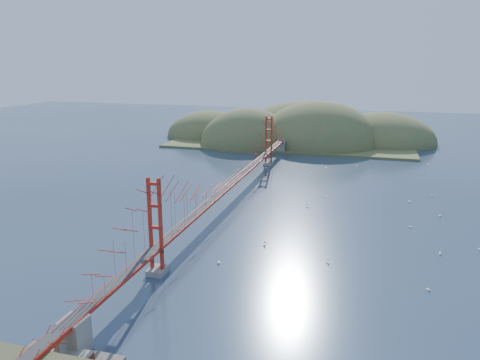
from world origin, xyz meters
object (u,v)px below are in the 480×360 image
(sailboat_0, at_px, (265,244))
(sailboat_1, at_px, (325,196))
(bridge, at_px, (232,162))
(sailboat_2, at_px, (410,226))
(fort, at_px, (67,360))

(sailboat_0, distance_m, sailboat_1, 26.00)
(bridge, xyz_separation_m, sailboat_0, (10.24, -18.33, -6.85))
(sailboat_2, relative_size, sailboat_1, 1.02)
(fort, bearing_deg, sailboat_0, 71.64)
(fort, xyz_separation_m, sailboat_2, (29.31, 42.46, -0.52))
(sailboat_0, height_order, sailboat_2, sailboat_0)
(sailboat_2, distance_m, sailboat_1, 18.87)
(bridge, bearing_deg, fort, -89.52)
(bridge, xyz_separation_m, sailboat_1, (15.68, 7.10, -6.86))
(bridge, relative_size, sailboat_1, 145.74)
(bridge, relative_size, sailboat_0, 130.04)
(sailboat_0, height_order, sailboat_1, sailboat_0)
(fort, height_order, sailboat_2, fort)
(bridge, distance_m, sailboat_0, 22.08)
(bridge, xyz_separation_m, sailboat_2, (29.71, -5.52, -6.86))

